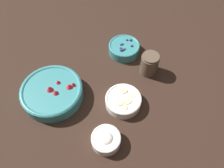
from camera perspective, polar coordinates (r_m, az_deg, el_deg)
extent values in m
plane|color=black|center=(1.00, 0.00, -2.01)|extent=(4.00, 4.00, 0.00)
cylinder|color=teal|center=(1.00, -15.31, -2.22)|extent=(0.27, 0.27, 0.06)
torus|color=teal|center=(0.98, -15.61, -1.46)|extent=(0.27, 0.27, 0.02)
cylinder|color=red|center=(0.99, -15.50, -1.74)|extent=(0.21, 0.21, 0.02)
cone|color=red|center=(0.96, -11.12, -0.56)|extent=(0.04, 0.04, 0.03)
cone|color=red|center=(0.96, -10.13, -0.12)|extent=(0.04, 0.04, 0.02)
cone|color=red|center=(0.98, -13.94, 0.49)|extent=(0.03, 0.03, 0.02)
cone|color=red|center=(0.95, -14.50, -2.16)|extent=(0.04, 0.04, 0.02)
cone|color=red|center=(0.97, -15.99, -1.20)|extent=(0.05, 0.05, 0.03)
cylinder|color=teal|center=(1.14, 3.16, 9.21)|extent=(0.16, 0.16, 0.05)
torus|color=teal|center=(1.12, 3.21, 9.98)|extent=(0.16, 0.16, 0.01)
cylinder|color=navy|center=(1.13, 3.19, 9.71)|extent=(0.13, 0.13, 0.01)
sphere|color=navy|center=(1.09, 2.89, 8.88)|extent=(0.01, 0.01, 0.01)
sphere|color=navy|center=(1.12, 2.82, 10.32)|extent=(0.01, 0.01, 0.01)
sphere|color=navy|center=(1.15, 4.90, 11.31)|extent=(0.01, 0.01, 0.01)
sphere|color=navy|center=(1.15, 3.93, 11.37)|extent=(0.01, 0.01, 0.01)
sphere|color=navy|center=(1.12, 5.17, 9.88)|extent=(0.01, 0.01, 0.01)
sphere|color=navy|center=(1.09, 2.43, 8.78)|extent=(0.02, 0.02, 0.02)
sphere|color=navy|center=(1.10, 2.30, 9.25)|extent=(0.01, 0.01, 0.01)
sphere|color=navy|center=(1.10, 3.37, 9.10)|extent=(0.01, 0.01, 0.01)
sphere|color=navy|center=(1.12, 2.41, 10.22)|extent=(0.01, 0.01, 0.01)
cylinder|color=white|center=(0.95, 2.95, -4.48)|extent=(0.16, 0.16, 0.04)
torus|color=white|center=(0.93, 3.00, -3.87)|extent=(0.16, 0.16, 0.01)
cylinder|color=beige|center=(0.94, 2.98, -4.08)|extent=(0.12, 0.12, 0.01)
cylinder|color=beige|center=(0.96, 2.75, -1.10)|extent=(0.03, 0.03, 0.00)
cylinder|color=beige|center=(0.91, 3.26, -6.16)|extent=(0.03, 0.03, 0.01)
cylinder|color=beige|center=(0.93, 4.50, -4.33)|extent=(0.03, 0.03, 0.01)
cylinder|color=beige|center=(0.95, 3.06, -1.63)|extent=(0.03, 0.03, 0.01)
cylinder|color=beige|center=(0.94, 5.20, -2.88)|extent=(0.03, 0.03, 0.00)
cylinder|color=beige|center=(0.92, 3.86, -4.65)|extent=(0.03, 0.03, 0.01)
cylinder|color=beige|center=(0.94, 5.37, -3.05)|extent=(0.02, 0.02, 0.00)
cylinder|color=beige|center=(0.92, 3.85, -4.52)|extent=(0.03, 0.03, 0.01)
cylinder|color=beige|center=(0.92, 1.94, -4.86)|extent=(0.03, 0.03, 0.01)
cylinder|color=white|center=(0.87, -1.57, -14.43)|extent=(0.11, 0.11, 0.05)
torus|color=white|center=(0.85, -1.60, -13.92)|extent=(0.11, 0.11, 0.01)
cylinder|color=white|center=(0.86, -1.59, -14.09)|extent=(0.09, 0.09, 0.01)
ellipsoid|color=white|center=(0.85, -1.60, -13.92)|extent=(0.06, 0.06, 0.02)
cylinder|color=brown|center=(1.05, 9.71, 5.03)|extent=(0.09, 0.09, 0.10)
cylinder|color=#3D2316|center=(1.05, 9.65, 4.74)|extent=(0.07, 0.07, 0.07)
cylinder|color=brown|center=(1.01, 10.15, 7.02)|extent=(0.08, 0.08, 0.01)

